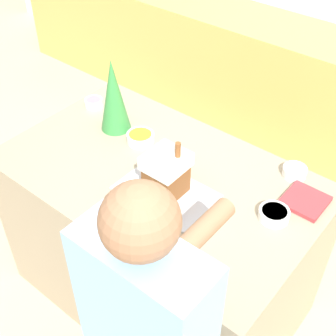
{
  "coord_description": "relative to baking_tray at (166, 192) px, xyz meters",
  "views": [
    {
      "loc": [
        1.07,
        -1.24,
        2.37
      ],
      "look_at": [
        0.06,
        0.0,
        1.0
      ],
      "focal_mm": 50.0,
      "sensor_mm": 36.0,
      "label": 1
    }
  ],
  "objects": [
    {
      "name": "candy_bowl_front_corner",
      "position": [
        0.38,
        0.46,
        0.02
      ],
      "size": [
        0.11,
        0.11,
        0.04
      ],
      "color": "white",
      "rests_on": "kitchen_island"
    },
    {
      "name": "gingerbread_house",
      "position": [
        0.0,
        0.0,
        0.11
      ],
      "size": [
        0.16,
        0.18,
        0.27
      ],
      "color": "brown",
      "rests_on": "baking_tray"
    },
    {
      "name": "back_cabinet_block",
      "position": [
        -0.11,
        1.91,
        -0.48
      ],
      "size": [
        6.0,
        0.6,
        0.93
      ],
      "color": "tan",
      "rests_on": "ground_plane"
    },
    {
      "name": "candy_bowl_far_left",
      "position": [
        0.44,
        0.17,
        0.02
      ],
      "size": [
        0.13,
        0.13,
        0.04
      ],
      "color": "white",
      "rests_on": "kitchen_island"
    },
    {
      "name": "candy_bowl_center_rear",
      "position": [
        -0.34,
        0.21,
        0.02
      ],
      "size": [
        0.14,
        0.14,
        0.05
      ],
      "color": "white",
      "rests_on": "kitchen_island"
    },
    {
      "name": "ground_plane",
      "position": [
        -0.11,
        0.08,
        -0.94
      ],
      "size": [
        12.0,
        12.0,
        0.0
      ],
      "primitive_type": "plane",
      "color": "#C6B28E"
    },
    {
      "name": "baking_tray",
      "position": [
        0.0,
        0.0,
        0.0
      ],
      "size": [
        0.43,
        0.28,
        0.01
      ],
      "color": "#B2B2BC",
      "rests_on": "kitchen_island"
    },
    {
      "name": "decorative_tree",
      "position": [
        -0.52,
        0.22,
        0.19
      ],
      "size": [
        0.16,
        0.16,
        0.39
      ],
      "color": "#33843D",
      "rests_on": "kitchen_island"
    },
    {
      "name": "cookbook",
      "position": [
        0.5,
        0.33,
        0.01
      ],
      "size": [
        0.18,
        0.18,
        0.02
      ],
      "color": "#B23338",
      "rests_on": "kitchen_island"
    },
    {
      "name": "kitchen_island",
      "position": [
        -0.11,
        0.08,
        -0.47
      ],
      "size": [
        1.5,
        0.92,
        0.94
      ],
      "color": "gray",
      "rests_on": "ground_plane"
    },
    {
      "name": "candy_bowl_beside_tree",
      "position": [
        -0.76,
        0.29,
        0.02
      ],
      "size": [
        0.1,
        0.1,
        0.04
      ],
      "color": "white",
      "rests_on": "kitchen_island"
    }
  ]
}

